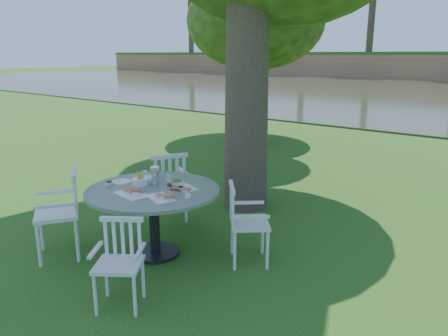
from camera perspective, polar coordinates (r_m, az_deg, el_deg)
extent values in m
plane|color=#16410D|center=(5.84, -1.25, -8.49)|extent=(140.00, 140.00, 0.00)
cylinder|color=black|center=(5.33, -8.91, -10.82)|extent=(0.56, 0.56, 0.04)
cylinder|color=black|center=(5.17, -9.08, -6.98)|extent=(0.12, 0.12, 0.73)
cylinder|color=slate|center=(5.05, -9.26, -2.92)|extent=(1.52, 1.52, 0.04)
cylinder|color=white|center=(4.86, 5.70, -10.64)|extent=(0.04, 0.04, 0.45)
cylinder|color=white|center=(5.22, 5.06, -8.78)|extent=(0.04, 0.04, 0.45)
cylinder|color=white|center=(4.82, 1.41, -10.78)|extent=(0.04, 0.04, 0.45)
cylinder|color=white|center=(5.18, 1.08, -8.89)|extent=(0.04, 0.04, 0.45)
cube|color=white|center=(4.92, 3.35, -7.16)|extent=(0.62, 0.62, 0.04)
cube|color=white|center=(4.83, 1.04, -4.91)|extent=(0.33, 0.37, 0.46)
cylinder|color=white|center=(6.50, -6.13, -3.80)|extent=(0.04, 0.04, 0.49)
cylinder|color=white|center=(6.39, -9.88, -4.27)|extent=(0.04, 0.04, 0.49)
cylinder|color=white|center=(6.14, -4.99, -4.87)|extent=(0.04, 0.04, 0.49)
cylinder|color=white|center=(6.03, -8.94, -5.40)|extent=(0.04, 0.04, 0.49)
cube|color=white|center=(6.18, -7.56, -2.22)|extent=(0.64, 0.66, 0.04)
cube|color=white|center=(5.91, -7.03, -0.66)|extent=(0.27, 0.47, 0.50)
cylinder|color=white|center=(5.70, -22.74, -7.55)|extent=(0.04, 0.04, 0.50)
cylinder|color=white|center=(5.29, -23.04, -9.32)|extent=(0.04, 0.04, 0.50)
cylinder|color=white|center=(5.68, -18.66, -7.25)|extent=(0.04, 0.04, 0.50)
cylinder|color=white|center=(5.26, -18.62, -9.00)|extent=(0.04, 0.04, 0.50)
cube|color=white|center=(5.38, -21.03, -5.55)|extent=(0.69, 0.67, 0.04)
cube|color=white|center=(5.30, -18.85, -2.98)|extent=(0.46, 0.31, 0.51)
cylinder|color=white|center=(4.23, -16.48, -15.63)|extent=(0.03, 0.03, 0.40)
cylinder|color=white|center=(4.13, -11.59, -16.09)|extent=(0.03, 0.03, 0.40)
cylinder|color=white|center=(4.50, -15.10, -13.61)|extent=(0.03, 0.03, 0.40)
cylinder|color=white|center=(4.41, -10.52, -13.97)|extent=(0.03, 0.03, 0.40)
cube|color=white|center=(4.21, -13.61, -12.19)|extent=(0.56, 0.55, 0.04)
cube|color=white|center=(4.29, -13.08, -8.87)|extent=(0.36, 0.27, 0.41)
cube|color=white|center=(4.86, -11.89, -3.41)|extent=(0.43, 0.29, 0.01)
cube|color=white|center=(4.69, -8.33, -3.91)|extent=(0.40, 0.30, 0.01)
cube|color=white|center=(5.02, -5.15, -2.57)|extent=(0.36, 0.26, 0.01)
cylinder|color=white|center=(5.38, -13.24, -1.74)|extent=(0.24, 0.24, 0.01)
cylinder|color=white|center=(5.45, -10.05, -1.35)|extent=(0.25, 0.25, 0.01)
cylinder|color=white|center=(5.21, -10.87, -1.76)|extent=(0.20, 0.20, 0.08)
cylinder|color=white|center=(5.11, -6.28, -2.05)|extent=(0.16, 0.16, 0.05)
cylinder|color=silver|center=(5.20, -8.99, -0.96)|extent=(0.10, 0.10, 0.21)
cylinder|color=white|center=(4.95, -7.16, -1.88)|extent=(0.07, 0.07, 0.18)
cylinder|color=white|center=(5.13, -9.11, -1.79)|extent=(0.06, 0.06, 0.10)
cylinder|color=white|center=(5.17, -9.72, -1.70)|extent=(0.06, 0.06, 0.10)
cylinder|color=white|center=(4.87, -11.42, -3.23)|extent=(0.07, 0.07, 0.03)
cylinder|color=white|center=(4.66, -7.87, -3.92)|extent=(0.07, 0.07, 0.03)
cylinder|color=white|center=(4.69, -4.72, -3.71)|extent=(0.06, 0.06, 0.03)
cylinder|color=white|center=(5.30, -14.79, -1.96)|extent=(0.07, 0.07, 0.03)
ellipsoid|color=#233711|center=(11.53, 4.25, 18.90)|extent=(3.36, 3.36, 2.35)
cylinder|color=black|center=(62.61, -5.65, 20.48)|extent=(0.70, 0.70, 13.00)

